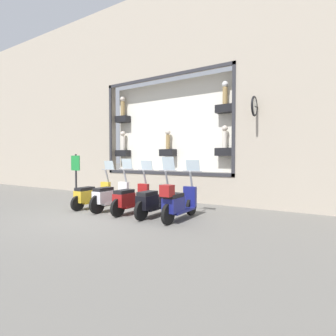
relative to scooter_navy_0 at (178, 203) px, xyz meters
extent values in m
plane|color=#66635E|center=(-0.63, 2.20, -0.48)|extent=(120.00, 120.00, 0.00)
cube|color=#ADA08E|center=(2.97, 12.64, 3.68)|extent=(0.40, 15.14, 8.31)
cube|color=#ADA08E|center=(2.97, 2.20, 0.02)|extent=(0.40, 5.72, 1.00)
cube|color=#ADA08E|center=(2.97, 2.20, 6.12)|extent=(0.40, 5.72, 3.43)
cube|color=#2D2D33|center=(2.76, 2.20, 4.35)|extent=(0.04, 5.72, 0.12)
cube|color=#2D2D33|center=(2.76, 2.20, 0.58)|extent=(0.04, 5.72, 0.12)
cube|color=#2D2D33|center=(2.76, -0.60, 2.47)|extent=(0.04, 0.12, 3.88)
cube|color=#2D2D33|center=(2.76, 5.01, 2.47)|extent=(0.04, 0.12, 3.88)
cube|color=white|center=(3.32, 2.20, 2.47)|extent=(0.04, 5.48, 3.64)
cube|color=black|center=(3.10, -0.17, 2.92)|extent=(0.36, 0.63, 0.28)
cylinder|color=#9E7F4C|center=(3.10, -0.17, 3.36)|extent=(0.17, 0.17, 0.61)
sphere|color=white|center=(3.10, -0.17, 3.78)|extent=(0.22, 0.22, 0.22)
cube|color=black|center=(3.10, 4.58, 2.92)|extent=(0.36, 0.63, 0.28)
cylinder|color=#9E7F4C|center=(3.10, 4.58, 3.38)|extent=(0.18, 0.18, 0.64)
sphere|color=beige|center=(3.10, 4.58, 3.81)|extent=(0.23, 0.23, 0.23)
cube|color=black|center=(3.10, -0.17, 1.39)|extent=(0.36, 0.63, 0.28)
cylinder|color=silver|center=(3.10, -0.17, 1.82)|extent=(0.16, 0.16, 0.59)
sphere|color=beige|center=(3.10, -0.17, 2.23)|extent=(0.21, 0.21, 0.21)
cube|color=black|center=(3.10, 2.20, 1.39)|extent=(0.36, 0.63, 0.28)
cylinder|color=#9E7F4C|center=(3.10, 2.20, 1.82)|extent=(0.16, 0.16, 0.58)
sphere|color=beige|center=(3.10, 2.20, 2.21)|extent=(0.21, 0.21, 0.21)
cube|color=black|center=(3.10, 4.58, 1.39)|extent=(0.36, 0.63, 0.28)
cylinder|color=silver|center=(3.10, 4.58, 1.84)|extent=(0.17, 0.17, 0.63)
sphere|color=beige|center=(3.10, 4.58, 2.27)|extent=(0.23, 0.23, 0.23)
cylinder|color=black|center=(2.59, -1.35, 2.77)|extent=(0.35, 0.05, 0.05)
torus|color=black|center=(2.42, -1.35, 2.77)|extent=(0.63, 0.07, 0.63)
cylinder|color=white|center=(2.42, -1.35, 2.77)|extent=(0.52, 0.03, 0.52)
cylinder|color=black|center=(0.80, 0.00, -0.22)|extent=(0.52, 0.09, 0.52)
cylinder|color=black|center=(-0.49, 0.00, -0.22)|extent=(0.52, 0.09, 0.52)
cube|color=navy|center=(0.16, 0.00, -0.23)|extent=(1.02, 0.38, 0.06)
cube|color=navy|center=(-0.22, 0.00, -0.02)|extent=(0.61, 0.35, 0.36)
cube|color=black|center=(-0.22, 0.00, 0.21)|extent=(0.58, 0.31, 0.10)
cube|color=navy|center=(0.70, 0.00, 0.08)|extent=(0.12, 0.37, 0.56)
cylinder|color=gray|center=(0.77, 0.00, 0.57)|extent=(0.20, 0.06, 0.45)
cylinder|color=gray|center=(0.84, 0.00, 0.79)|extent=(0.04, 0.61, 0.04)
cube|color=silver|center=(0.88, 0.00, 0.95)|extent=(0.08, 0.42, 0.32)
cube|color=maroon|center=(-0.54, 0.00, 0.37)|extent=(0.28, 0.28, 0.28)
cylinder|color=black|center=(0.79, 0.82, -0.21)|extent=(0.53, 0.09, 0.53)
cylinder|color=black|center=(-0.48, 0.82, -0.21)|extent=(0.53, 0.09, 0.53)
cube|color=black|center=(0.16, 0.82, -0.23)|extent=(1.02, 0.39, 0.06)
cube|color=black|center=(-0.22, 0.82, -0.02)|extent=(0.61, 0.35, 0.36)
cube|color=black|center=(-0.22, 0.82, 0.21)|extent=(0.58, 0.31, 0.10)
cube|color=black|center=(0.70, 0.82, 0.08)|extent=(0.12, 0.37, 0.56)
cylinder|color=gray|center=(0.77, 0.82, 0.58)|extent=(0.20, 0.06, 0.45)
cylinder|color=gray|center=(0.84, 0.82, 0.79)|extent=(0.04, 0.60, 0.04)
cube|color=silver|center=(0.88, 0.82, 1.00)|extent=(0.10, 0.42, 0.42)
cylinder|color=black|center=(0.80, 1.64, -0.22)|extent=(0.51, 0.09, 0.51)
cylinder|color=black|center=(-0.49, 1.64, -0.22)|extent=(0.51, 0.09, 0.51)
cube|color=maroon|center=(0.16, 1.64, -0.23)|extent=(1.02, 0.39, 0.06)
cube|color=maroon|center=(-0.22, 1.64, -0.02)|extent=(0.61, 0.35, 0.36)
cube|color=black|center=(-0.22, 1.64, 0.21)|extent=(0.58, 0.31, 0.10)
cube|color=maroon|center=(0.70, 1.64, 0.08)|extent=(0.12, 0.37, 0.56)
cylinder|color=gray|center=(0.77, 1.64, 0.57)|extent=(0.20, 0.06, 0.45)
cylinder|color=gray|center=(0.84, 1.64, 0.78)|extent=(0.04, 0.60, 0.04)
cube|color=silver|center=(0.88, 1.64, 0.94)|extent=(0.08, 0.42, 0.30)
cylinder|color=black|center=(0.78, 2.46, -0.20)|extent=(0.55, 0.09, 0.55)
cylinder|color=black|center=(-0.47, 2.46, -0.20)|extent=(0.55, 0.09, 0.55)
cube|color=silver|center=(0.16, 2.46, -0.22)|extent=(1.02, 0.39, 0.06)
cube|color=silver|center=(-0.22, 2.46, -0.01)|extent=(0.61, 0.35, 0.36)
cube|color=black|center=(-0.22, 2.46, 0.22)|extent=(0.58, 0.31, 0.10)
cube|color=silver|center=(0.70, 2.46, 0.09)|extent=(0.12, 0.37, 0.56)
cylinder|color=gray|center=(0.77, 2.46, 0.59)|extent=(0.20, 0.06, 0.45)
cylinder|color=gray|center=(0.84, 2.46, 0.80)|extent=(0.04, 0.60, 0.04)
cube|color=silver|center=(0.88, 2.46, 0.98)|extent=(0.09, 0.42, 0.34)
cylinder|color=black|center=(0.82, 3.29, -0.24)|extent=(0.47, 0.09, 0.47)
cylinder|color=black|center=(-0.51, 3.29, -0.24)|extent=(0.47, 0.09, 0.47)
cube|color=gold|center=(0.16, 3.29, -0.25)|extent=(1.02, 0.38, 0.06)
cube|color=gold|center=(-0.22, 3.29, -0.04)|extent=(0.61, 0.35, 0.36)
cube|color=black|center=(-0.22, 3.29, 0.19)|extent=(0.58, 0.31, 0.10)
cube|color=gold|center=(0.70, 3.29, 0.06)|extent=(0.12, 0.37, 0.56)
cylinder|color=gray|center=(0.77, 3.29, 0.55)|extent=(0.20, 0.06, 0.45)
cylinder|color=gray|center=(0.84, 3.29, 0.76)|extent=(0.04, 0.60, 0.04)
cube|color=silver|center=(0.88, 3.29, 0.92)|extent=(0.08, 0.42, 0.31)
cylinder|color=#232326|center=(0.53, 4.61, -0.47)|extent=(0.36, 0.36, 0.02)
cylinder|color=#232326|center=(0.53, 4.61, 0.42)|extent=(0.07, 0.07, 1.79)
cube|color=#1E8438|center=(0.51, 4.61, 0.99)|extent=(0.03, 0.45, 0.55)
camera|label=1|loc=(-5.93, -3.33, 1.15)|focal=28.00mm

